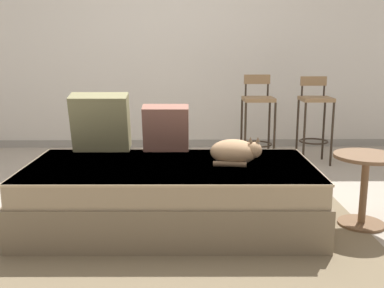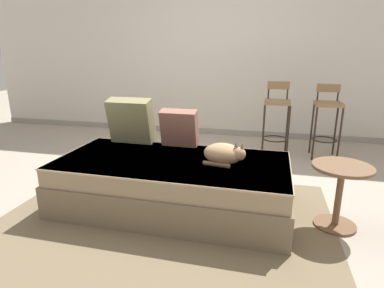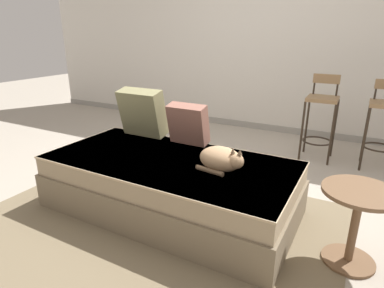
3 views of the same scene
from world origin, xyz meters
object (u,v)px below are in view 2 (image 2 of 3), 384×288
at_px(throw_pillow_middle, 179,128).
at_px(side_table, 340,187).
at_px(throw_pillow_corner, 131,121).
at_px(bar_stool_near_window, 277,113).
at_px(cat, 224,154).
at_px(bar_stool_by_doorway, 327,115).
at_px(couch, 173,183).

xyz_separation_m(throw_pillow_middle, side_table, (1.38, -0.41, -0.29)).
xyz_separation_m(throw_pillow_corner, throw_pillow_middle, (0.49, -0.01, -0.04)).
height_order(throw_pillow_middle, bar_stool_near_window, bar_stool_near_window).
bearing_deg(throw_pillow_corner, side_table, -12.57).
bearing_deg(bar_stool_near_window, cat, -103.90).
xyz_separation_m(throw_pillow_corner, side_table, (1.88, -0.42, -0.34)).
height_order(bar_stool_by_doorway, side_table, bar_stool_by_doorway).
distance_m(bar_stool_by_doorway, side_table, 1.81).
height_order(couch, bar_stool_by_doorway, bar_stool_by_doorway).
distance_m(couch, throw_pillow_corner, 0.80).
xyz_separation_m(couch, throw_pillow_corner, (-0.54, 0.40, 0.44)).
bearing_deg(throw_pillow_middle, bar_stool_near_window, 56.08).
height_order(throw_pillow_middle, bar_stool_by_doorway, bar_stool_by_doorway).
relative_size(throw_pillow_middle, cat, 1.00).
relative_size(bar_stool_near_window, side_table, 1.86).
bearing_deg(bar_stool_by_doorway, bar_stool_near_window, -179.99).
bearing_deg(couch, cat, -0.23).
bearing_deg(couch, side_table, -0.84).
distance_m(cat, bar_stool_near_window, 1.82).
relative_size(couch, cat, 5.49).
bearing_deg(side_table, bar_stool_by_doorway, 85.02).
distance_m(throw_pillow_corner, side_table, 1.95).
distance_m(throw_pillow_middle, cat, 0.63).
height_order(throw_pillow_corner, bar_stool_near_window, bar_stool_near_window).
relative_size(couch, throw_pillow_middle, 5.47).
xyz_separation_m(cat, bar_stool_by_doorway, (1.05, 1.77, 0.03)).
distance_m(couch, bar_stool_near_window, 2.00).
height_order(couch, throw_pillow_corner, throw_pillow_corner).
height_order(couch, bar_stool_near_window, bar_stool_near_window).
distance_m(bar_stool_near_window, side_table, 1.86).
xyz_separation_m(throw_pillow_corner, bar_stool_near_window, (1.42, 1.37, -0.12)).
distance_m(throw_pillow_middle, bar_stool_near_window, 1.66).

